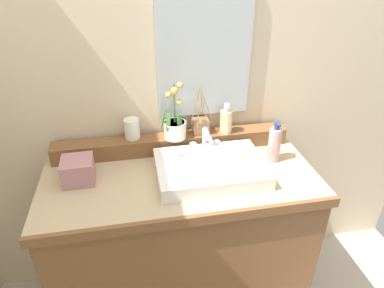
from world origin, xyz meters
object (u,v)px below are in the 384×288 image
at_px(soap_bar, 178,152).
at_px(tumbler_cup, 132,129).
at_px(soap_dispenser, 226,121).
at_px(reed_diffuser, 200,125).
at_px(tissue_box, 78,170).
at_px(potted_plant, 175,125).
at_px(lotion_bottle, 274,144).
at_px(sink_basin, 211,170).

relative_size(soap_bar, tumbler_cup, 0.72).
bearing_deg(soap_dispenser, reed_diffuser, 167.83).
bearing_deg(tissue_box, potted_plant, 19.77).
xyz_separation_m(reed_diffuser, lotion_bottle, (0.31, -0.19, -0.03)).
relative_size(soap_dispenser, reed_diffuser, 0.61).
relative_size(sink_basin, soap_bar, 6.69).
bearing_deg(soap_bar, soap_dispenser, 27.71).
bearing_deg(tumbler_cup, lotion_bottle, -16.89).
distance_m(sink_basin, reed_diffuser, 0.27).
bearing_deg(lotion_bottle, reed_diffuser, 148.35).
relative_size(soap_bar, tissue_box, 0.54).
distance_m(sink_basin, lotion_bottle, 0.33).
relative_size(soap_bar, soap_dispenser, 0.46).
height_order(sink_basin, reed_diffuser, reed_diffuser).
xyz_separation_m(tumbler_cup, reed_diffuser, (0.33, -0.00, -0.01)).
height_order(soap_bar, reed_diffuser, reed_diffuser).
bearing_deg(tissue_box, tumbler_cup, 38.70).
bearing_deg(tumbler_cup, tissue_box, -141.30).
relative_size(sink_basin, soap_dispenser, 3.11).
bearing_deg(reed_diffuser, soap_bar, -130.39).
bearing_deg(soap_bar, tissue_box, -176.39).
bearing_deg(sink_basin, soap_bar, 142.42).
distance_m(tumbler_cup, tissue_box, 0.32).
xyz_separation_m(sink_basin, soap_dispenser, (0.13, 0.23, 0.11)).
bearing_deg(potted_plant, soap_bar, -93.00).
bearing_deg(potted_plant, lotion_bottle, -19.94).
distance_m(soap_dispenser, reed_diffuser, 0.13).
relative_size(sink_basin, potted_plant, 1.66).
height_order(sink_basin, soap_bar, sink_basin).
bearing_deg(soap_bar, reed_diffuser, 49.61).
relative_size(tumbler_cup, reed_diffuser, 0.40).
bearing_deg(sink_basin, tumbler_cup, 140.53).
xyz_separation_m(sink_basin, lotion_bottle, (0.32, 0.07, 0.05)).
xyz_separation_m(soap_bar, soap_dispenser, (0.26, 0.14, 0.07)).
distance_m(tumbler_cup, reed_diffuser, 0.33).
xyz_separation_m(soap_bar, tissue_box, (-0.43, -0.03, -0.02)).
relative_size(sink_basin, lotion_bottle, 2.32).
distance_m(soap_bar, tumbler_cup, 0.26).
distance_m(soap_bar, lotion_bottle, 0.45).
bearing_deg(soap_bar, lotion_bottle, -3.63).
bearing_deg(reed_diffuser, tissue_box, -161.69).
distance_m(sink_basin, soap_bar, 0.17).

